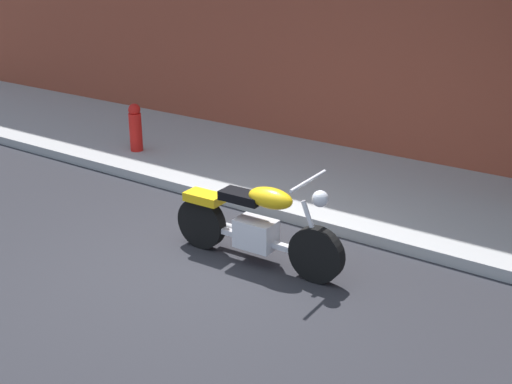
% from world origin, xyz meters
% --- Properties ---
extents(ground_plane, '(60.00, 60.00, 0.00)m').
position_xyz_m(ground_plane, '(0.00, 0.00, 0.00)').
color(ground_plane, '#28282D').
extents(sidewalk, '(24.17, 2.89, 0.14)m').
position_xyz_m(sidewalk, '(0.00, 2.97, 0.07)').
color(sidewalk, '#A3A3A3').
rests_on(sidewalk, ground).
extents(motorcycle, '(2.09, 0.70, 1.10)m').
position_xyz_m(motorcycle, '(0.40, 0.41, 0.45)').
color(motorcycle, black).
rests_on(motorcycle, ground).
extents(fire_hydrant, '(0.20, 0.20, 0.91)m').
position_xyz_m(fire_hydrant, '(-3.26, 2.31, 0.46)').
color(fire_hydrant, red).
rests_on(fire_hydrant, ground).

